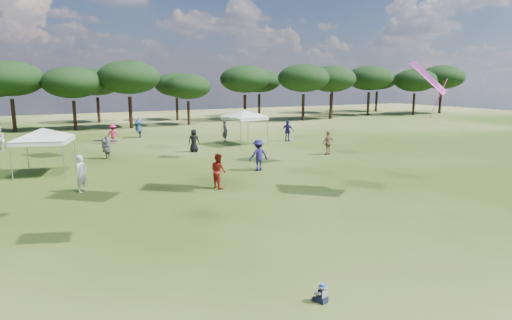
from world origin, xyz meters
The scene contains 5 objects.
tree_line centered at (2.39, 47.41, 5.42)m, with size 108.78×17.63×7.77m.
tent_left centered at (-5.96, 21.42, 2.59)m, with size 5.52×5.52×3.01m.
tent_right centered at (9.30, 26.81, 2.85)m, with size 5.80×5.80×3.28m.
toddler centered at (-0.27, 2.35, 0.22)m, with size 0.36×0.39×0.49m.
festival_crowd centered at (-0.92, 25.51, 0.90)m, with size 29.38×23.00×1.93m.
Camera 1 is at (-6.11, -5.55, 5.38)m, focal length 30.00 mm.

